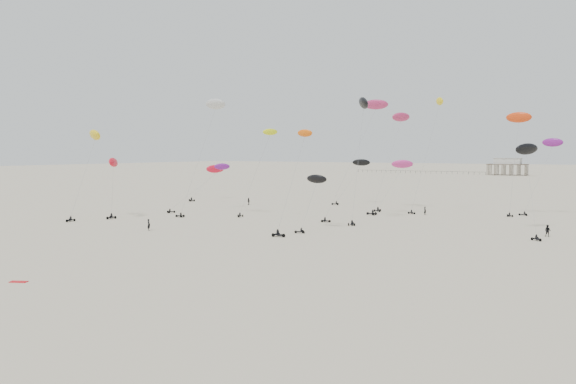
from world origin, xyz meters
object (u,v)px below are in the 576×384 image
Objects in this scene: rig_4 at (91,147)px; rig_8 at (357,170)px; spectator_0 at (149,230)px; rig_0 at (113,177)px; pavilion_main at (508,168)px.

rig_4 reaches higher than rig_8.
rig_4 is 65.80m from rig_8.
spectator_0 is (22.40, -7.15, -14.26)m from rig_4.
rig_4 is 7.95× the size of spectator_0.
rig_8 is (28.71, 55.06, 0.47)m from rig_0.
spectator_0 is (-10.15, -64.07, -8.71)m from rig_8.
rig_0 is at bearing -166.29° from rig_4.
rig_0 is 5.39× the size of spectator_0.
spectator_0 is at bearing 149.46° from rig_8.
rig_0 is 62.10m from rig_8.
rig_0 is 7.37m from rig_4.
rig_0 reaches higher than spectator_0.
rig_0 is 0.96× the size of rig_8.
rig_0 reaches higher than pavilion_main.
pavilion_main is 1.16× the size of rig_4.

